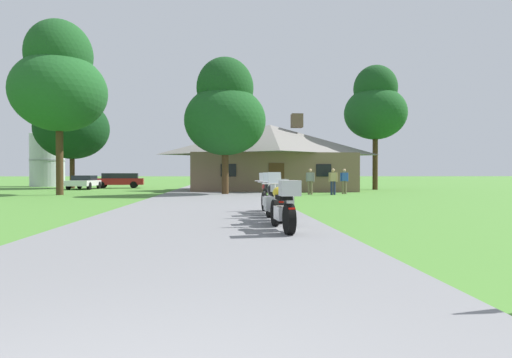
% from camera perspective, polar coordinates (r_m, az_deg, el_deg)
% --- Properties ---
extents(ground_plane, '(500.00, 500.00, 0.00)m').
position_cam_1_polar(ground_plane, '(21.73, -6.16, -2.80)').
color(ground_plane, '#4C8433').
extents(asphalt_driveway, '(6.40, 80.00, 0.06)m').
position_cam_1_polar(asphalt_driveway, '(19.73, -6.34, -3.07)').
color(asphalt_driveway, slate).
rests_on(asphalt_driveway, ground).
extents(motorcycle_yellow_nearest_to_camera, '(0.66, 2.08, 1.30)m').
position_cam_1_polar(motorcycle_yellow_nearest_to_camera, '(9.33, 3.67, -3.58)').
color(motorcycle_yellow_nearest_to_camera, black).
rests_on(motorcycle_yellow_nearest_to_camera, asphalt_driveway).
extents(motorcycle_black_second_in_row, '(0.80, 2.08, 1.30)m').
position_cam_1_polar(motorcycle_black_second_in_row, '(11.25, 2.65, -2.91)').
color(motorcycle_black_second_in_row, black).
rests_on(motorcycle_black_second_in_row, asphalt_driveway).
extents(motorcycle_red_farthest_in_row, '(0.66, 2.08, 1.30)m').
position_cam_1_polar(motorcycle_red_farthest_in_row, '(13.51, 1.69, -2.27)').
color(motorcycle_red_farthest_in_row, black).
rests_on(motorcycle_red_farthest_in_row, asphalt_driveway).
extents(stone_lodge, '(12.92, 8.80, 6.21)m').
position_cam_1_polar(stone_lodge, '(34.35, 1.91, 3.03)').
color(stone_lodge, brown).
rests_on(stone_lodge, ground).
extents(bystander_gray_shirt_near_lodge, '(0.52, 0.34, 1.67)m').
position_cam_1_polar(bystander_gray_shirt_near_lodge, '(27.42, 7.30, -0.14)').
color(bystander_gray_shirt_near_lodge, '#75664C').
rests_on(bystander_gray_shirt_near_lodge, ground).
extents(bystander_blue_shirt_beside_signpost, '(0.55, 0.23, 1.67)m').
position_cam_1_polar(bystander_blue_shirt_beside_signpost, '(28.52, 11.79, -0.12)').
color(bystander_blue_shirt_beside_signpost, '#75664C').
rests_on(bystander_blue_shirt_beside_signpost, ground).
extents(bystander_tan_shirt_by_tree, '(0.55, 0.26, 1.67)m').
position_cam_1_polar(bystander_tan_shirt_by_tree, '(27.12, 10.32, -0.16)').
color(bystander_tan_shirt_by_tree, navy).
rests_on(bystander_tan_shirt_by_tree, ground).
extents(tree_by_lodge_front, '(5.15, 5.15, 8.68)m').
position_cam_1_polar(tree_by_lodge_front, '(27.16, -4.18, 9.10)').
color(tree_by_lodge_front, '#422D19').
rests_on(tree_by_lodge_front, ground).
extents(tree_right_of_lodge, '(5.22, 5.22, 10.52)m').
position_cam_1_polar(tree_right_of_lodge, '(37.69, 15.77, 9.43)').
color(tree_right_of_lodge, '#422D19').
rests_on(tree_right_of_lodge, ground).
extents(tree_left_near, '(5.82, 5.82, 10.99)m').
position_cam_1_polar(tree_left_near, '(29.96, -24.97, 11.85)').
color(tree_left_near, '#422D19').
rests_on(tree_left_near, ground).
extents(tree_left_far, '(6.64, 6.64, 10.69)m').
position_cam_1_polar(tree_left_far, '(43.00, -23.53, 7.31)').
color(tree_left_far, '#422D19').
rests_on(tree_left_far, ground).
extents(metal_silo_distant, '(3.57, 3.57, 6.45)m').
position_cam_1_polar(metal_silo_distant, '(50.68, -26.28, 2.75)').
color(metal_silo_distant, '#B2B7BC').
rests_on(metal_silo_distant, ground).
extents(parked_red_suv_far_left, '(4.81, 2.46, 1.40)m').
position_cam_1_polar(parked_red_suv_far_left, '(41.77, -17.95, -0.11)').
color(parked_red_suv_far_left, maroon).
rests_on(parked_red_suv_far_left, ground).
extents(parked_white_sedan_far_left, '(1.97, 4.23, 1.20)m').
position_cam_1_polar(parked_white_sedan_far_left, '(39.60, -22.12, -0.36)').
color(parked_white_sedan_far_left, silver).
rests_on(parked_white_sedan_far_left, ground).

